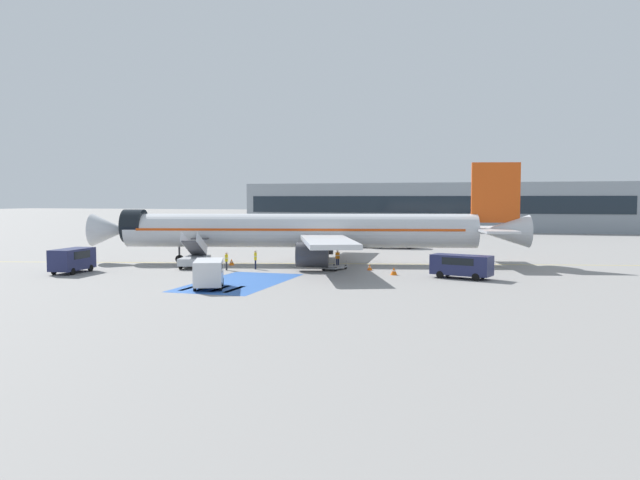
% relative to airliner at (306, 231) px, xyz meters
% --- Properties ---
extents(ground_plane, '(600.00, 600.00, 0.00)m').
position_rel_airliner_xyz_m(ground_plane, '(-0.72, -0.37, -3.43)').
color(ground_plane, gray).
extents(apron_leadline_yellow, '(78.68, 19.05, 0.01)m').
position_rel_airliner_xyz_m(apron_leadline_yellow, '(-0.66, -0.16, -3.42)').
color(apron_leadline_yellow, gold).
rests_on(apron_leadline_yellow, ground_plane).
extents(apron_stand_patch_blue, '(6.65, 13.31, 0.01)m').
position_rel_airliner_xyz_m(apron_stand_patch_blue, '(-0.66, -15.60, -3.42)').
color(apron_stand_patch_blue, '#2856A8').
rests_on(apron_stand_patch_blue, ground_plane).
extents(apron_walkway_bar_0, '(0.44, 3.60, 0.01)m').
position_rel_airliner_xyz_m(apron_walkway_bar_0, '(-3.06, -19.39, -3.42)').
color(apron_walkway_bar_0, silver).
rests_on(apron_walkway_bar_0, ground_plane).
extents(apron_walkway_bar_1, '(0.44, 3.60, 0.01)m').
position_rel_airliner_xyz_m(apron_walkway_bar_1, '(-1.86, -19.39, -3.42)').
color(apron_walkway_bar_1, silver).
rests_on(apron_walkway_bar_1, ground_plane).
extents(apron_walkway_bar_2, '(0.44, 3.60, 0.01)m').
position_rel_airliner_xyz_m(apron_walkway_bar_2, '(-0.66, -19.39, -3.42)').
color(apron_walkway_bar_2, silver).
rests_on(apron_walkway_bar_2, ground_plane).
extents(apron_walkway_bar_3, '(0.44, 3.60, 0.01)m').
position_rel_airliner_xyz_m(apron_walkway_bar_3, '(0.54, -19.39, -3.42)').
color(apron_walkway_bar_3, silver).
rests_on(apron_walkway_bar_3, ground_plane).
extents(airliner, '(45.57, 31.66, 10.56)m').
position_rel_airliner_xyz_m(airliner, '(0.00, 0.00, 0.00)').
color(airliner, silver).
rests_on(airliner, ground_plane).
extents(boarding_stairs_forward, '(3.26, 5.53, 3.65)m').
position_rel_airliner_xyz_m(boarding_stairs_forward, '(-9.51, -6.72, -2.48)').
color(boarding_stairs_forward, '#ADB2BA').
rests_on(boarding_stairs_forward, ground_plane).
extents(fuel_tanker, '(8.71, 2.86, 3.69)m').
position_rel_airliner_xyz_m(fuel_tanker, '(4.29, 23.14, -1.55)').
color(fuel_tanker, '#38383D').
rests_on(fuel_tanker, ground_plane).
extents(service_van_0, '(5.42, 3.29, 2.02)m').
position_rel_airliner_xyz_m(service_van_0, '(16.55, -7.91, -2.21)').
color(service_van_0, '#1E234C').
rests_on(service_van_0, ground_plane).
extents(service_van_1, '(2.38, 4.70, 2.24)m').
position_rel_airliner_xyz_m(service_van_1, '(-18.12, -14.07, -2.09)').
color(service_van_1, '#1E234C').
rests_on(service_van_1, ground_plane).
extents(service_van_2, '(3.59, 4.79, 2.17)m').
position_rel_airliner_xyz_m(service_van_2, '(-1.54, -19.46, -2.13)').
color(service_van_2, silver).
rests_on(service_van_2, ground_plane).
extents(baggage_cart, '(2.05, 2.87, 0.87)m').
position_rel_airliner_xyz_m(baggage_cart, '(4.43, -4.79, -3.17)').
color(baggage_cart, gray).
rests_on(baggage_cart, ground_plane).
extents(ground_crew_0, '(0.34, 0.48, 1.85)m').
position_rel_airliner_xyz_m(ground_crew_0, '(-3.11, -6.40, -2.35)').
color(ground_crew_0, '#191E38').
rests_on(ground_crew_0, ground_plane).
extents(ground_crew_1, '(0.32, 0.47, 1.73)m').
position_rel_airliner_xyz_m(ground_crew_1, '(-5.44, -7.99, -2.43)').
color(ground_crew_1, '#2D2D33').
rests_on(ground_crew_1, ground_plane).
extents(ground_crew_2, '(0.48, 0.36, 1.65)m').
position_rel_airliner_xyz_m(ground_crew_2, '(3.91, -1.82, -2.48)').
color(ground_crew_2, '#191E38').
rests_on(ground_crew_2, ground_plane).
extents(traffic_cone_0, '(0.59, 0.59, 0.66)m').
position_rel_airliner_xyz_m(traffic_cone_0, '(-6.84, -3.80, -3.10)').
color(traffic_cone_0, orange).
rests_on(traffic_cone_0, ground_plane).
extents(traffic_cone_1, '(0.63, 0.63, 0.70)m').
position_rel_airliner_xyz_m(traffic_cone_1, '(10.57, -7.13, -3.08)').
color(traffic_cone_1, orange).
rests_on(traffic_cone_1, ground_plane).
extents(traffic_cone_2, '(0.51, 0.51, 0.57)m').
position_rel_airliner_xyz_m(traffic_cone_2, '(7.71, -4.12, -3.14)').
color(traffic_cone_2, orange).
rests_on(traffic_cone_2, ground_plane).
extents(terminal_building, '(81.87, 12.10, 10.16)m').
position_rel_airliner_xyz_m(terminal_building, '(4.68, 74.42, 1.65)').
color(terminal_building, '#89939E').
rests_on(terminal_building, ground_plane).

